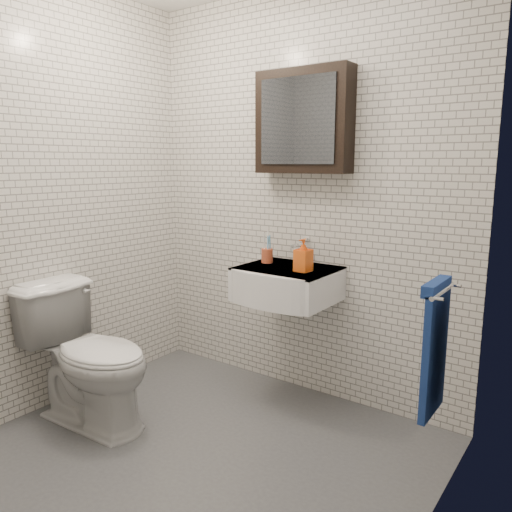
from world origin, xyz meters
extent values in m
cube|color=#494C50|center=(0.00, 0.00, 0.01)|extent=(2.20, 2.00, 0.01)
cube|color=silver|center=(0.00, 1.00, 1.25)|extent=(2.20, 0.02, 2.50)
cube|color=silver|center=(-1.10, 0.00, 1.25)|extent=(0.02, 2.00, 2.50)
cube|color=silver|center=(1.10, 0.00, 1.25)|extent=(0.02, 2.00, 2.50)
cube|color=white|center=(0.05, 0.78, 0.75)|extent=(0.55, 0.45, 0.20)
cylinder|color=silver|center=(0.05, 0.80, 0.84)|extent=(0.31, 0.31, 0.02)
cylinder|color=silver|center=(0.05, 0.80, 0.85)|extent=(0.04, 0.04, 0.01)
cube|color=white|center=(0.05, 0.78, 0.84)|extent=(0.55, 0.45, 0.01)
cylinder|color=silver|center=(0.05, 0.94, 0.88)|extent=(0.06, 0.06, 0.06)
cylinder|color=silver|center=(0.05, 0.94, 0.94)|extent=(0.03, 0.03, 0.08)
cylinder|color=silver|center=(0.05, 0.88, 0.97)|extent=(0.02, 0.12, 0.02)
cube|color=silver|center=(0.05, 0.97, 0.99)|extent=(0.02, 0.09, 0.01)
cube|color=black|center=(0.05, 0.93, 1.70)|extent=(0.60, 0.14, 0.60)
cube|color=#3F444C|center=(0.05, 0.85, 1.70)|extent=(0.49, 0.01, 0.49)
cylinder|color=silver|center=(1.06, 0.35, 0.95)|extent=(0.02, 0.30, 0.02)
cylinder|color=silver|center=(1.08, 0.48, 0.95)|extent=(0.04, 0.02, 0.02)
cylinder|color=silver|center=(1.08, 0.22, 0.95)|extent=(0.04, 0.02, 0.02)
cube|color=navy|center=(1.05, 0.35, 0.68)|extent=(0.03, 0.26, 0.54)
cube|color=navy|center=(1.04, 0.35, 0.96)|extent=(0.05, 0.26, 0.05)
cylinder|color=#BB4E2E|center=(-0.13, 0.82, 0.89)|extent=(0.08, 0.08, 0.09)
cylinder|color=white|center=(-0.14, 0.81, 0.95)|extent=(0.02, 0.03, 0.17)
cylinder|color=#449CD9|center=(-0.12, 0.81, 0.94)|extent=(0.01, 0.02, 0.15)
cylinder|color=white|center=(-0.14, 0.83, 0.96)|extent=(0.02, 0.03, 0.18)
cylinder|color=#449CD9|center=(-0.12, 0.83, 0.95)|extent=(0.02, 0.04, 0.16)
imported|color=orange|center=(0.18, 0.74, 0.94)|extent=(0.09, 0.09, 0.19)
imported|color=white|center=(-0.70, -0.09, 0.40)|extent=(0.80, 0.48, 0.80)
camera|label=1|loc=(1.59, -1.69, 1.46)|focal=35.00mm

